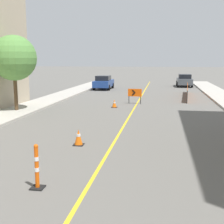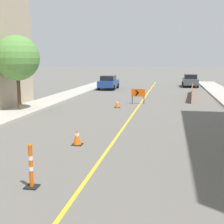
# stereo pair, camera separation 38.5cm
# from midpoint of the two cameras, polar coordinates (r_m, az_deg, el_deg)

# --- Properties ---
(lane_stripe) EXTENTS (0.12, 50.90, 0.01)m
(lane_stripe) POSITION_cam_midpoint_polar(r_m,az_deg,el_deg) (23.71, 5.44, 1.21)
(lane_stripe) COLOR gold
(lane_stripe) RESTS_ON ground_plane
(sidewalk_left) EXTENTS (2.44, 50.90, 0.16)m
(sidewalk_left) POSITION_cam_midpoint_polar(r_m,az_deg,el_deg) (25.45, -11.38, 1.81)
(sidewalk_left) COLOR #ADA89E
(sidewalk_left) RESTS_ON ground_plane
(traffic_cone_second) EXTENTS (0.41, 0.41, 0.65)m
(traffic_cone_second) POSITION_cam_midpoint_polar(r_m,az_deg,el_deg) (12.79, -5.53, -4.60)
(traffic_cone_second) COLOR black
(traffic_cone_second) RESTS_ON ground_plane
(traffic_cone_third) EXTENTS (0.41, 0.41, 0.57)m
(traffic_cone_third) POSITION_cam_midpoint_polar(r_m,az_deg,el_deg) (22.55, 1.45, 1.53)
(traffic_cone_third) COLOR black
(traffic_cone_third) RESTS_ON ground_plane
(delineator_post_front) EXTENTS (0.36, 0.36, 1.24)m
(delineator_post_front) POSITION_cam_midpoint_polar(r_m,az_deg,el_deg) (8.79, -13.36, -10.04)
(delineator_post_front) COLOR black
(delineator_post_front) RESTS_ON ground_plane
(arrow_barricade_primary) EXTENTS (1.08, 0.14, 1.17)m
(arrow_barricade_primary) POSITION_cam_midpoint_polar(r_m,az_deg,el_deg) (24.49, 5.25, 3.42)
(arrow_barricade_primary) COLOR #EF560C
(arrow_barricade_primary) RESTS_ON ground_plane
(safety_mesh_fence) EXTENTS (0.71, 8.88, 1.03)m
(safety_mesh_fence) POSITION_cam_midpoint_polar(r_m,az_deg,el_deg) (29.61, 14.76, 3.61)
(safety_mesh_fence) COLOR #EF560C
(safety_mesh_fence) RESTS_ON ground_plane
(parked_car_curb_near) EXTENTS (1.93, 4.31, 1.59)m
(parked_car_curb_near) POSITION_cam_midpoint_polar(r_m,az_deg,el_deg) (36.39, -0.33, 5.44)
(parked_car_curb_near) COLOR navy
(parked_car_curb_near) RESTS_ON ground_plane
(parked_car_curb_mid) EXTENTS (1.93, 4.30, 1.59)m
(parked_car_curb_mid) POSITION_cam_midpoint_polar(r_m,az_deg,el_deg) (41.01, 14.37, 5.61)
(parked_car_curb_mid) COLOR #474C51
(parked_car_curb_mid) RESTS_ON ground_plane
(street_tree_left_near) EXTENTS (2.92, 2.92, 4.84)m
(street_tree_left_near) POSITION_cam_midpoint_polar(r_m,az_deg,el_deg) (21.30, -16.45, 9.43)
(street_tree_left_near) COLOR #4C3823
(street_tree_left_near) RESTS_ON sidewalk_left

